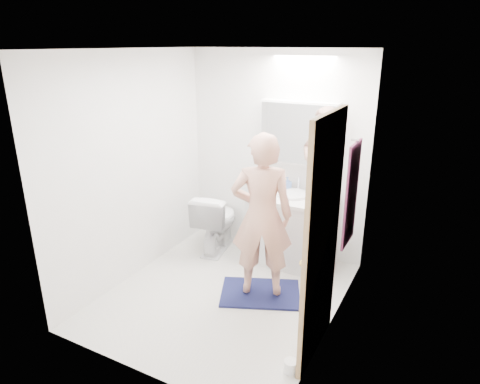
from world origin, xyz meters
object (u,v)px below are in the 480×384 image
Objects in this scene: toilet at (216,221)px; soap_bottle_b at (287,184)px; vanity_cabinet at (290,231)px; soap_bottle_a at (269,179)px; medicine_cabinet at (299,133)px; toilet_paper_roll at (291,366)px; person at (262,216)px; toothbrush_cup at (312,191)px.

soap_bottle_b is at bearing -169.73° from toilet.
vanity_cabinet is 0.66m from soap_bottle_a.
medicine_cabinet reaches higher than vanity_cabinet.
toilet_paper_roll is at bearing -69.50° from medicine_cabinet.
toilet is 0.84m from soap_bottle_a.
toilet_paper_roll is (0.70, -1.87, -1.45)m from medicine_cabinet.
person is 10.25× the size of soap_bottle_b.
medicine_cabinet is 0.66m from soap_bottle_a.
vanity_cabinet is 1.02× the size of medicine_cabinet.
vanity_cabinet is at bearing -55.58° from soap_bottle_b.
vanity_cabinet is 1.83m from toilet_paper_roll.
toilet_paper_roll is at bearing -74.82° from toothbrush_cup.
person is 0.98m from soap_bottle_b.
person reaches higher than toothbrush_cup.
toilet_paper_roll is at bearing -60.60° from soap_bottle_a.
person reaches higher than soap_bottle_b.
vanity_cabinet is at bearing 177.13° from toilet.
vanity_cabinet reaches higher than toilet.
soap_bottle_b is (-0.12, 0.18, 0.51)m from vanity_cabinet.
soap_bottle_b is 1.54× the size of toothbrush_cup.
soap_bottle_a is 0.23m from soap_bottle_b.
toilet is at bearing 135.90° from toilet_paper_roll.
toilet_paper_roll is (0.49, -1.82, -0.82)m from toothbrush_cup.
toilet is (-0.90, -0.33, -1.12)m from medicine_cabinet.
soap_bottle_a is at bearing -169.42° from medicine_cabinet.
soap_bottle_a is (-0.35, 0.15, 0.54)m from vanity_cabinet.
soap_bottle_b is (0.80, 0.30, 0.52)m from toilet.
toothbrush_cup is at bearing -124.01° from person.
soap_bottle_a is at bearing -178.91° from toothbrush_cup.
person is (-0.00, -0.79, 0.48)m from vanity_cabinet.
soap_bottle_b reaches higher than vanity_cabinet.
vanity_cabinet is at bearing 112.05° from toilet_paper_roll.
soap_bottle_a is 1.92× the size of toilet_paper_roll.
soap_bottle_b reaches higher than toothbrush_cup.
toilet_paper_roll is (0.80, -1.84, -0.85)m from soap_bottle_b.
toilet_paper_roll is at bearing 104.36° from person.
toothbrush_cup is at bearing -13.68° from medicine_cabinet.
soap_bottle_a is at bearing 119.40° from toilet_paper_roll.
person is 0.96m from toothbrush_cup.
soap_bottle_a is 1.32× the size of soap_bottle_b.
medicine_cabinet is 8.46× the size of toothbrush_cup.
vanity_cabinet is 4.26× the size of soap_bottle_a.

